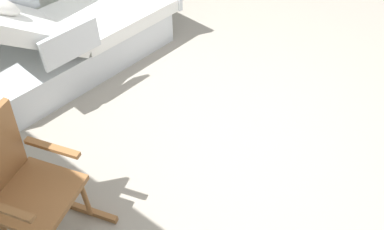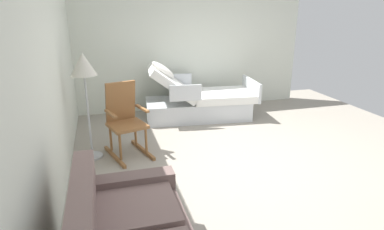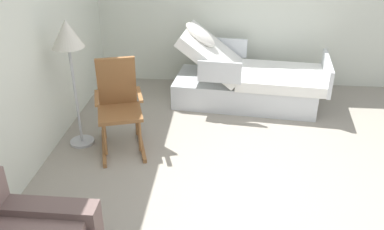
{
  "view_description": "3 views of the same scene",
  "coord_description": "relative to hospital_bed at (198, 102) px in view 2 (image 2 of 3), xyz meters",
  "views": [
    {
      "loc": [
        -0.95,
        2.0,
        2.52
      ],
      "look_at": [
        0.16,
        0.53,
        0.67
      ],
      "focal_mm": 36.14,
      "sensor_mm": 36.0,
      "label": 1
    },
    {
      "loc": [
        -3.76,
        1.8,
        2.03
      ],
      "look_at": [
        -0.03,
        0.75,
        0.75
      ],
      "focal_mm": 30.55,
      "sensor_mm": 36.0,
      "label": 2
    },
    {
      "loc": [
        -3.32,
        0.35,
        2.54
      ],
      "look_at": [
        0.03,
        0.64,
        0.79
      ],
      "focal_mm": 38.21,
      "sensor_mm": 36.0,
      "label": 3
    }
  ],
  "objects": [
    {
      "name": "side_wall",
      "position": [
        0.78,
        -0.06,
        1.03
      ],
      "size": [
        0.1,
        4.8,
        2.7
      ],
      "primitive_type": "cube",
      "color": "silver",
      "rests_on": "ground"
    },
    {
      "name": "floor_lamp",
      "position": [
        -1.29,
        1.95,
        0.91
      ],
      "size": [
        0.34,
        0.34,
        1.48
      ],
      "color": "#B2B5BA",
      "rests_on": "ground"
    },
    {
      "name": "hospital_bed",
      "position": [
        0.0,
        0.0,
        0.0
      ],
      "size": [
        1.16,
        2.14,
        1.15
      ],
      "color": "silver",
      "rests_on": "ground"
    },
    {
      "name": "ground_plane",
      "position": [
        -1.99,
        -0.06,
        -0.32
      ],
      "size": [
        6.82,
        6.82,
        0.0
      ],
      "primitive_type": "plane",
      "color": "gray"
    },
    {
      "name": "rocking_chair",
      "position": [
        -1.28,
        1.47,
        0.19
      ],
      "size": [
        0.87,
        0.68,
        1.05
      ],
      "color": "brown",
      "rests_on": "ground"
    },
    {
      "name": "back_wall",
      "position": [
        -1.99,
        2.29,
        1.03
      ],
      "size": [
        5.65,
        0.1,
        2.7
      ],
      "primitive_type": "cube",
      "color": "silver",
      "rests_on": "ground"
    }
  ]
}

